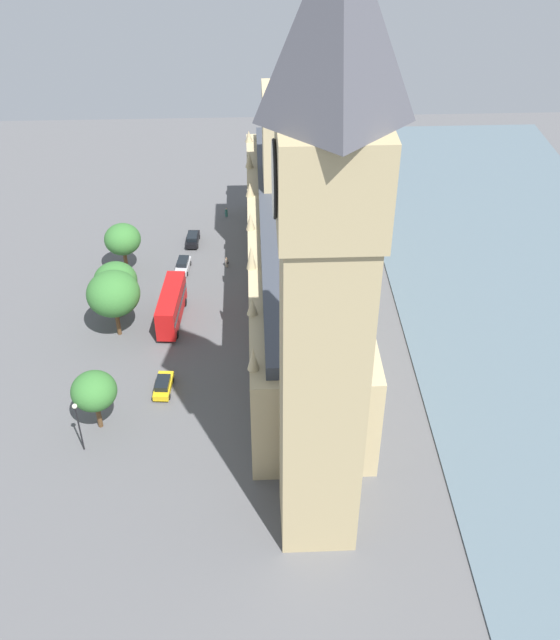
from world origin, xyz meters
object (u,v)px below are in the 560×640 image
(car_silver_opposite_hall, at_px, (183,265))
(plane_tree_kerbside, at_px, (113,294))
(clock_tower, at_px, (327,283))
(car_yellow_cab_midblock, at_px, (163,385))
(plane_tree_trailing, at_px, (94,391))
(parliament_building, at_px, (298,254))
(pedestrian_by_river_gate, at_px, (227,263))
(pedestrian_corner, at_px, (226,213))
(plane_tree_near_tower, at_px, (115,281))
(plane_tree_far_end, at_px, (123,239))
(double_decker_bus_under_trees, at_px, (171,305))
(car_black_leading, at_px, (193,239))
(street_lamp_slot_10, at_px, (77,419))

(car_silver_opposite_hall, distance_m, plane_tree_kerbside, 18.04)
(clock_tower, distance_m, car_yellow_cab_midblock, 38.69)
(clock_tower, height_order, plane_tree_trailing, clock_tower)
(parliament_building, distance_m, car_silver_opposite_hall, 20.29)
(pedestrian_by_river_gate, bearing_deg, pedestrian_corner, -144.10)
(car_silver_opposite_hall, xyz_separation_m, plane_tree_near_tower, (7.91, 11.27, 4.91))
(parliament_building, xyz_separation_m, plane_tree_far_end, (24.99, -8.91, -2.42))
(double_decker_bus_under_trees, bearing_deg, car_yellow_cab_midblock, 94.74)
(parliament_building, height_order, pedestrian_corner, parliament_building)
(plane_tree_far_end, bearing_deg, plane_tree_near_tower, 92.42)
(clock_tower, height_order, car_yellow_cab_midblock, clock_tower)
(car_silver_opposite_hall, bearing_deg, clock_tower, 115.16)
(car_black_leading, height_order, plane_tree_near_tower, plane_tree_near_tower)
(pedestrian_by_river_gate, bearing_deg, street_lamp_slot_10, 12.40)
(car_silver_opposite_hall, relative_size, double_decker_bus_under_trees, 0.45)
(car_yellow_cab_midblock, bearing_deg, car_silver_opposite_hall, 92.80)
(parliament_building, relative_size, car_silver_opposite_hall, 12.82)
(clock_tower, relative_size, plane_tree_trailing, 7.39)
(car_yellow_cab_midblock, bearing_deg, plane_tree_far_end, 110.31)
(clock_tower, relative_size, car_yellow_cab_midblock, 11.65)
(parliament_building, xyz_separation_m, car_black_leading, (15.54, -16.82, -7.21))
(car_black_leading, xyz_separation_m, pedestrian_corner, (-5.17, -8.67, -0.20))
(street_lamp_slot_10, bearing_deg, car_silver_opposite_hall, -103.58)
(double_decker_bus_under_trees, xyz_separation_m, street_lamp_slot_10, (8.15, 23.55, 2.10))
(plane_tree_far_end, height_order, plane_tree_near_tower, plane_tree_near_tower)
(car_black_leading, distance_m, double_decker_bus_under_trees, 20.62)
(pedestrian_by_river_gate, bearing_deg, clock_tower, 46.37)
(plane_tree_far_end, relative_size, plane_tree_kerbside, 0.84)
(parliament_building, xyz_separation_m, plane_tree_kerbside, (24.15, 6.23, -1.56))
(car_silver_opposite_hall, xyz_separation_m, plane_tree_trailing, (7.47, 32.74, 4.51))
(parliament_building, height_order, car_black_leading, parliament_building)
(plane_tree_trailing, relative_size, plane_tree_far_end, 0.96)
(plane_tree_kerbside, bearing_deg, street_lamp_slot_10, 86.61)
(pedestrian_by_river_gate, bearing_deg, double_decker_bus_under_trees, 6.84)
(clock_tower, distance_m, plane_tree_trailing, 36.58)
(double_decker_bus_under_trees, distance_m, street_lamp_slot_10, 25.01)
(plane_tree_trailing, bearing_deg, car_black_leading, -101.94)
(double_decker_bus_under_trees, bearing_deg, clock_tower, 121.05)
(plane_tree_far_end, bearing_deg, car_black_leading, -140.08)
(plane_tree_trailing, height_order, plane_tree_far_end, plane_tree_far_end)
(car_yellow_cab_midblock, bearing_deg, street_lamp_slot_10, -126.58)
(pedestrian_corner, bearing_deg, car_silver_opposite_hall, 104.87)
(car_silver_opposite_hall, height_order, double_decker_bus_under_trees, double_decker_bus_under_trees)
(plane_tree_trailing, xyz_separation_m, plane_tree_kerbside, (0.07, -17.36, 1.15))
(plane_tree_trailing, relative_size, street_lamp_slot_10, 1.11)
(pedestrian_by_river_gate, height_order, plane_tree_far_end, plane_tree_far_end)
(parliament_building, distance_m, plane_tree_trailing, 33.82)
(parliament_building, bearing_deg, clock_tower, 89.49)
(pedestrian_by_river_gate, bearing_deg, plane_tree_kerbside, -6.40)
(car_yellow_cab_midblock, distance_m, plane_tree_far_end, 28.24)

